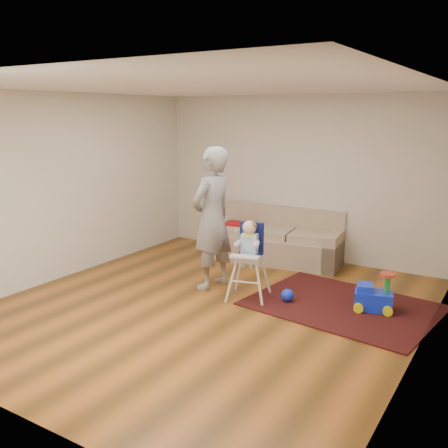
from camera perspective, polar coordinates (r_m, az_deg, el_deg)
The scene contains 9 objects.
ground at distance 6.41m, azimuth -1.90°, elevation -9.43°, with size 5.50×5.50×0.00m, color #523311.
room_envelope at distance 6.41m, azimuth 0.59°, elevation 7.86°, with size 5.04×5.52×2.72m.
sofa at distance 8.28m, azimuth 5.77°, elevation -1.31°, with size 2.30×1.17×0.85m.
side_table at distance 8.64m, azimuth 2.83°, elevation -2.06°, with size 0.44×0.44×0.44m, color black, non-canonical shape.
area_rug at distance 6.60m, azimuth 13.38°, elevation -9.03°, with size 2.23×1.67×0.02m, color black.
ride_on_toy at distance 6.45m, azimuth 16.77°, elevation -7.32°, with size 0.45×0.32×0.49m, color #1331F2, non-canonical shape.
toy_ball at distance 6.56m, azimuth 7.26°, elevation -8.07°, with size 0.16×0.16×0.16m, color #1331F2.
high_chair at distance 6.54m, azimuth 2.87°, elevation -4.25°, with size 0.60×0.60×1.06m.
adult at distance 6.84m, azimuth -1.36°, elevation 0.62°, with size 0.72×0.47×1.97m, color gray.
Camera 1 is at (3.30, -4.95, 2.39)m, focal length 40.00 mm.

